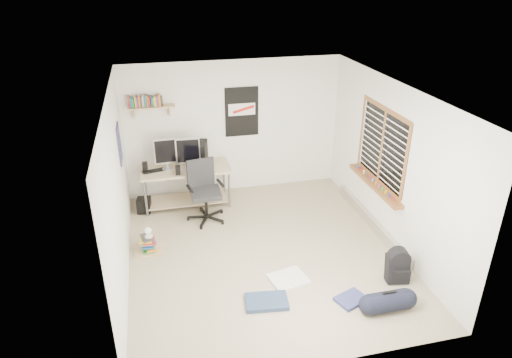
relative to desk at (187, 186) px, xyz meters
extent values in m
cube|color=gray|center=(0.97, -1.81, -0.37)|extent=(4.00, 4.50, 0.01)
cube|color=white|center=(0.97, -1.81, 2.14)|extent=(4.00, 4.50, 0.01)
cube|color=silver|center=(0.97, 0.45, 0.89)|extent=(4.00, 0.01, 2.50)
cube|color=silver|center=(-1.03, -1.81, 0.89)|extent=(0.01, 4.50, 2.50)
cube|color=silver|center=(2.98, -1.81, 0.89)|extent=(0.01, 4.50, 2.50)
cube|color=tan|center=(0.00, 0.00, 0.00)|extent=(1.72, 1.26, 0.72)
cube|color=#B5B5BA|center=(-0.31, 0.02, 0.59)|extent=(0.42, 0.12, 0.46)
cube|color=#96969A|center=(0.06, -0.05, 0.59)|extent=(0.43, 0.12, 0.46)
cube|color=black|center=(0.32, 0.19, 0.55)|extent=(0.27, 0.41, 0.40)
cube|color=black|center=(-0.55, -0.01, 0.37)|extent=(0.42, 0.22, 0.02)
cube|color=black|center=(-0.69, 0.03, 0.44)|extent=(0.09, 0.09, 0.17)
cube|color=black|center=(-0.14, -0.24, 0.44)|extent=(0.09, 0.09, 0.17)
cube|color=#232325|center=(0.27, -0.63, 0.13)|extent=(0.81, 0.81, 1.05)
cube|color=tan|center=(-0.48, 0.33, 1.42)|extent=(0.80, 0.22, 0.24)
cube|color=black|center=(1.12, 0.42, 1.19)|extent=(0.62, 0.03, 0.92)
cube|color=navy|center=(-1.01, -0.61, 1.14)|extent=(0.02, 0.42, 0.60)
cube|color=brown|center=(2.92, -1.51, 1.08)|extent=(0.10, 1.50, 1.26)
cube|color=#B7B2A8|center=(2.93, -1.51, -0.28)|extent=(0.08, 2.50, 0.18)
cube|color=black|center=(2.61, -2.90, -0.16)|extent=(0.34, 0.29, 0.40)
cylinder|color=black|center=(2.20, -3.43, -0.22)|extent=(0.27, 0.27, 0.53)
cube|color=silver|center=(1.15, -2.56, -0.34)|extent=(0.58, 0.52, 0.04)
cube|color=navy|center=(0.73, -2.95, -0.33)|extent=(0.59, 0.42, 0.06)
cube|color=navy|center=(1.83, -3.16, -0.34)|extent=(0.47, 0.41, 0.05)
cube|color=olive|center=(-0.73, -1.36, -0.21)|extent=(0.52, 0.48, 0.28)
cube|color=white|center=(-0.71, -1.38, 0.02)|extent=(0.14, 0.21, 0.20)
cube|color=black|center=(-0.78, -0.12, -0.22)|extent=(0.26, 0.26, 0.26)
camera|label=1|loc=(-0.48, -7.47, 3.66)|focal=32.00mm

